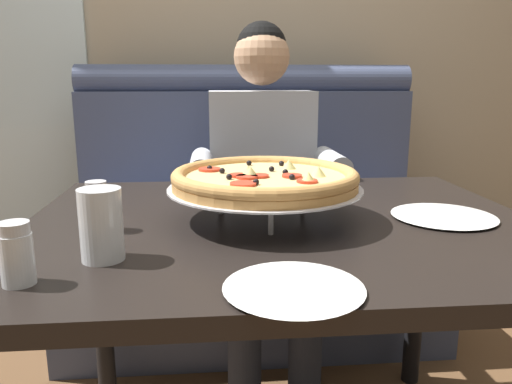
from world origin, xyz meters
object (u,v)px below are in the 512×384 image
plate_near_right (444,214)px  drinking_glass (102,229)px  dining_table (282,253)px  diner_main (264,176)px  shaker_oregano (98,210)px  plate_near_left (294,285)px  pizza (265,180)px  booth_bench (251,234)px  shaker_parmesan (17,258)px

plate_near_right → drinking_glass: bearing=-164.2°
dining_table → diner_main: 0.69m
diner_main → drinking_glass: bearing=-113.4°
dining_table → shaker_oregano: size_ratio=10.95×
plate_near_left → drinking_glass: (-0.33, 0.17, 0.05)m
diner_main → drinking_glass: diner_main is taller
pizza → plate_near_right: bearing=-3.6°
diner_main → pizza: size_ratio=2.78×
plate_near_right → plate_near_left: bearing=-138.3°
plate_near_left → plate_near_right: bearing=41.7°
pizza → plate_near_left: (0.00, -0.41, -0.09)m
shaker_oregano → plate_near_right: bearing=1.8°
dining_table → booth_bench: bearing=90.0°
pizza → diner_main: bearing=84.1°
pizza → shaker_parmesan: 0.56m
booth_bench → shaker_parmesan: booth_bench is taller
drinking_glass → plate_near_left: bearing=-27.1°
dining_table → plate_near_right: (0.39, -0.02, 0.10)m
shaker_parmesan → drinking_glass: bearing=42.2°
dining_table → pizza: 0.19m
shaker_parmesan → drinking_glass: 0.15m
drinking_glass → pizza: bearing=36.5°
dining_table → diner_main: bearing=87.6°
pizza → plate_near_right: size_ratio=1.86×
dining_table → plate_near_right: 0.40m
drinking_glass → plate_near_right: bearing=15.8°
pizza → drinking_glass: (-0.33, -0.24, -0.04)m
dining_table → shaker_parmesan: 0.60m
diner_main → shaker_parmesan: bearing=-116.6°
plate_near_right → diner_main: bearing=117.2°
shaker_parmesan → pizza: bearing=38.0°
pizza → shaker_parmesan: pizza is taller
booth_bench → dining_table: size_ratio=1.27×
booth_bench → drinking_glass: bearing=-107.3°
shaker_parmesan → booth_bench: bearing=69.5°
diner_main → plate_near_left: (-0.07, -1.09, 0.04)m
diner_main → shaker_parmesan: (-0.51, -1.02, 0.07)m
diner_main → pizza: (-0.07, -0.68, 0.12)m
diner_main → plate_near_right: (0.36, -0.70, 0.04)m
booth_bench → plate_near_left: booth_bench is taller
booth_bench → diner_main: diner_main is taller
shaker_oregano → plate_near_left: 0.52m
booth_bench → plate_near_left: (-0.04, -1.35, 0.35)m
dining_table → diner_main: (0.03, 0.68, 0.06)m
booth_bench → drinking_glass: 1.30m
dining_table → shaker_parmesan: bearing=-144.9°
plate_near_left → plate_near_right: (0.43, 0.38, 0.00)m
dining_table → shaker_parmesan: shaker_parmesan is taller
shaker_parmesan → plate_near_left: (0.44, -0.07, -0.03)m
shaker_parmesan → dining_table: bearing=35.1°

